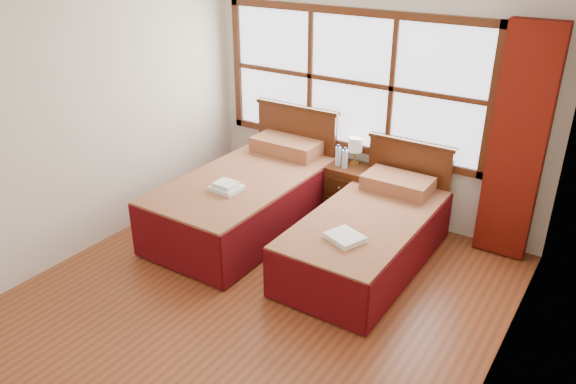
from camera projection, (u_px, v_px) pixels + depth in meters
The scene contains 14 objects.
floor at pixel (251, 304), 4.99m from camera, with size 4.50×4.50×0.00m, color brown.
wall_back at pixel (371, 102), 6.13m from camera, with size 4.00×4.00×0.00m, color silver.
wall_left at pixel (82, 125), 5.42m from camera, with size 4.50×4.50×0.00m, color silver.
wall_right at pixel (507, 240), 3.44m from camera, with size 4.50×4.50×0.00m, color silver.
window at pixel (350, 82), 6.14m from camera, with size 3.16×0.06×1.56m.
curtain at pixel (518, 145), 5.29m from camera, with size 0.50×0.16×2.30m, color maroon.
bed_left at pixel (250, 196), 6.19m from camera, with size 1.17×2.28×1.14m.
bed_right at pixel (368, 235), 5.49m from camera, with size 1.03×2.05×1.00m.
nightstand at pixel (348, 191), 6.41m from camera, with size 0.45×0.45×0.61m.
towels_left at pixel (226, 187), 5.68m from camera, with size 0.30×0.26×0.09m.
towels_right at pixel (345, 237), 4.95m from camera, with size 0.38×0.36×0.05m.
lamp at pixel (355, 145), 6.26m from camera, with size 0.16×0.16×0.31m.
bottle_near at pixel (338, 156), 6.26m from camera, with size 0.06×0.06×0.24m.
bottle_far at pixel (345, 159), 6.20m from camera, with size 0.06×0.06×0.24m.
Camera 1 is at (2.51, -3.23, 3.05)m, focal length 35.00 mm.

